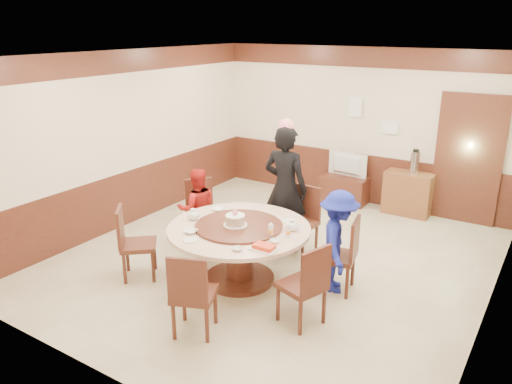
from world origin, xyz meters
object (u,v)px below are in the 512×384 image
Objects in this scene: birthday_cake at (235,220)px; shrimp_platter at (264,248)px; banquet_table at (239,243)px; side_cabinet at (408,193)px; thermos at (415,162)px; person_red at (197,209)px; person_blue at (338,242)px; television at (346,165)px; person_standing at (285,189)px; tv_stand at (344,189)px.

shrimp_platter is at bearing -29.33° from birthday_cake.
banquet_table is 2.26× the size of side_cabinet.
thermos is at bearing 71.67° from banquet_table.
thermos is at bearing -173.86° from person_red.
television is (-1.20, 3.07, 0.07)m from person_blue.
person_standing reaches higher than thermos.
person_blue is 1.71× the size of television.
person_blue is at bearing 22.98° from birthday_cake.
shrimp_platter is 0.39× the size of television.
person_blue reaches higher than thermos.
thermos reaches higher than shrimp_platter.
person_standing is 2.65m from thermos.
banquet_table is at bearing -108.33° from thermos.
banquet_table is at bearing 89.18° from person_standing.
person_red is at bearing 63.65° from person_blue.
person_red is at bearing -109.26° from tv_stand.
tv_stand is at bearing -90.08° from person_standing.
person_red reaches higher than side_cabinet.
shrimp_platter is 3.99m from television.
television is at bearing -178.60° from thermos.
banquet_table is at bearing 95.88° from television.
person_blue is 1.30m from birthday_cake.
television is (1.05, 3.01, 0.11)m from person_red.
birthday_cake is 0.79× the size of thermos.
television is at bearing 90.32° from birthday_cake.
person_standing is 2.31× the size of side_cabinet.
banquet_table is 1.39× the size of person_blue.
tv_stand is (-0.04, 2.34, -0.67)m from person_standing.
person_blue is 1.02m from shrimp_platter.
shrimp_platter reaches higher than tv_stand.
person_red is at bearing 152.24° from birthday_cake.
person_red is at bearing 154.39° from banquet_table.
person_red is (-1.10, 0.53, 0.07)m from banquet_table.
person_standing is at bearing 88.90° from birthday_cake.
birthday_cake is at bearing -129.77° from banquet_table.
banquet_table is 0.98× the size of person_standing.
shrimp_platter is 4.02m from side_cabinet.
person_red is 1.43× the size of tv_stand.
person_standing reaches higher than person_blue.
thermos is (0.56, 3.96, 0.16)m from shrimp_platter.
shrimp_platter is 0.38× the size of side_cabinet.
tv_stand is at bearing -178.60° from thermos.
tv_stand is at bearing 90.32° from birthday_cake.
banquet_table is 3.74m from side_cabinet.
shrimp_platter is at bearing 123.66° from person_blue.
shrimp_platter reaches higher than banquet_table.
side_cabinet is (1.12, 2.37, -0.55)m from person_standing.
television is 1.22m from side_cabinet.
birthday_cake is (-1.18, -0.50, 0.20)m from person_blue.
tv_stand is (-0.02, 3.57, -0.60)m from birthday_cake.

